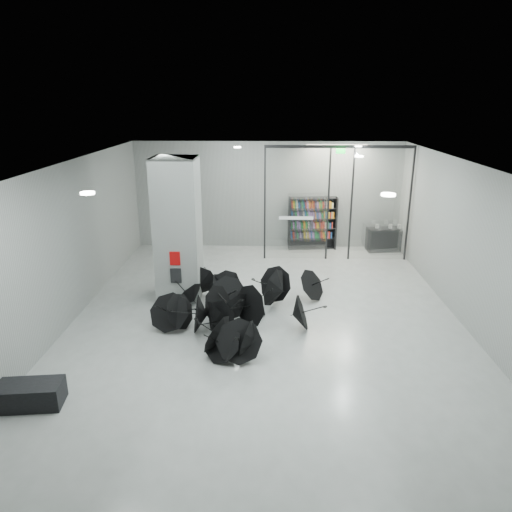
{
  "coord_description": "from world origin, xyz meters",
  "views": [
    {
      "loc": [
        0.03,
        -10.82,
        5.47
      ],
      "look_at": [
        -0.3,
        1.5,
        1.4
      ],
      "focal_mm": 33.49,
      "sensor_mm": 36.0,
      "label": 1
    }
  ],
  "objects_px": {
    "column": "(178,229)",
    "umbrella_cluster": "(234,312)",
    "bookshelf": "(312,223)",
    "bench": "(24,395)",
    "shop_counter": "(386,239)"
  },
  "relations": [
    {
      "from": "column",
      "to": "bookshelf",
      "type": "height_order",
      "value": "column"
    },
    {
      "from": "bench",
      "to": "umbrella_cluster",
      "type": "relative_size",
      "value": 0.29
    },
    {
      "from": "bookshelf",
      "to": "umbrella_cluster",
      "type": "bearing_deg",
      "value": -117.44
    },
    {
      "from": "column",
      "to": "bookshelf",
      "type": "distance_m",
      "value": 6.42
    },
    {
      "from": "column",
      "to": "umbrella_cluster",
      "type": "xyz_separation_m",
      "value": [
        1.68,
        -1.74,
        -1.69
      ]
    },
    {
      "from": "column",
      "to": "bookshelf",
      "type": "xyz_separation_m",
      "value": [
        4.19,
        4.75,
        -1.01
      ]
    },
    {
      "from": "bench",
      "to": "bookshelf",
      "type": "xyz_separation_m",
      "value": [
        6.19,
        10.07,
        0.76
      ]
    },
    {
      "from": "bookshelf",
      "to": "umbrella_cluster",
      "type": "xyz_separation_m",
      "value": [
        -2.52,
        -6.49,
        -0.68
      ]
    },
    {
      "from": "bench",
      "to": "umbrella_cluster",
      "type": "xyz_separation_m",
      "value": [
        3.68,
        3.58,
        0.08
      ]
    },
    {
      "from": "column",
      "to": "bench",
      "type": "relative_size",
      "value": 2.85
    },
    {
      "from": "column",
      "to": "umbrella_cluster",
      "type": "relative_size",
      "value": 0.82
    },
    {
      "from": "column",
      "to": "umbrella_cluster",
      "type": "bearing_deg",
      "value": -46.0
    },
    {
      "from": "column",
      "to": "bench",
      "type": "distance_m",
      "value": 5.96
    },
    {
      "from": "bench",
      "to": "shop_counter",
      "type": "height_order",
      "value": "shop_counter"
    },
    {
      "from": "column",
      "to": "shop_counter",
      "type": "height_order",
      "value": "column"
    }
  ]
}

